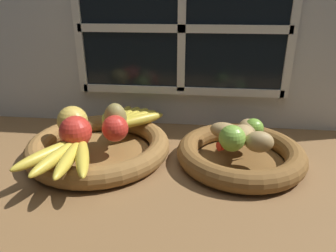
# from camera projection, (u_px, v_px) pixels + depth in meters

# --- Properties ---
(ground_plane) EXTENTS (1.40, 0.90, 0.03)m
(ground_plane) POSITION_uv_depth(u_px,v_px,m) (172.00, 171.00, 0.78)
(ground_plane) COLOR brown
(back_wall) EXTENTS (1.40, 0.05, 0.55)m
(back_wall) POSITION_uv_depth(u_px,v_px,m) (182.00, 39.00, 0.94)
(back_wall) COLOR silver
(back_wall) RESTS_ON ground_plane
(fruit_bowl_left) EXTENTS (0.38, 0.38, 0.05)m
(fruit_bowl_left) POSITION_uv_depth(u_px,v_px,m) (99.00, 147.00, 0.82)
(fruit_bowl_left) COLOR brown
(fruit_bowl_left) RESTS_ON ground_plane
(fruit_bowl_right) EXTENTS (0.32, 0.32, 0.05)m
(fruit_bowl_right) POSITION_uv_depth(u_px,v_px,m) (240.00, 154.00, 0.78)
(fruit_bowl_right) COLOR brown
(fruit_bowl_right) RESTS_ON ground_plane
(apple_red_right) EXTENTS (0.07, 0.07, 0.07)m
(apple_red_right) POSITION_uv_depth(u_px,v_px,m) (115.00, 128.00, 0.77)
(apple_red_right) COLOR red
(apple_red_right) RESTS_ON fruit_bowl_left
(apple_green_back) EXTENTS (0.07, 0.07, 0.07)m
(apple_green_back) POSITION_uv_depth(u_px,v_px,m) (114.00, 120.00, 0.83)
(apple_green_back) COLOR #8CAD3D
(apple_green_back) RESTS_ON fruit_bowl_left
(apple_red_front) EXTENTS (0.08, 0.08, 0.08)m
(apple_red_front) POSITION_uv_depth(u_px,v_px,m) (76.00, 132.00, 0.74)
(apple_red_front) COLOR red
(apple_red_front) RESTS_ON fruit_bowl_left
(apple_golden_left) EXTENTS (0.08, 0.08, 0.08)m
(apple_golden_left) POSITION_uv_depth(u_px,v_px,m) (73.00, 121.00, 0.80)
(apple_golden_left) COLOR gold
(apple_golden_left) RESTS_ON fruit_bowl_left
(pear_brown) EXTENTS (0.07, 0.07, 0.09)m
(pear_brown) POSITION_uv_depth(u_px,v_px,m) (115.00, 119.00, 0.81)
(pear_brown) COLOR olive
(pear_brown) RESTS_ON fruit_bowl_left
(banana_bunch_front) EXTENTS (0.18, 0.20, 0.03)m
(banana_bunch_front) POSITION_uv_depth(u_px,v_px,m) (65.00, 155.00, 0.68)
(banana_bunch_front) COLOR gold
(banana_bunch_front) RESTS_ON fruit_bowl_left
(banana_bunch_back) EXTENTS (0.15, 0.18, 0.03)m
(banana_bunch_back) POSITION_uv_depth(u_px,v_px,m) (131.00, 118.00, 0.89)
(banana_bunch_back) COLOR gold
(banana_bunch_back) RESTS_ON fruit_bowl_left
(potato_back) EXTENTS (0.06, 0.08, 0.05)m
(potato_back) POSITION_uv_depth(u_px,v_px,m) (249.00, 128.00, 0.80)
(potato_back) COLOR #A38451
(potato_back) RESTS_ON fruit_bowl_right
(potato_small) EXTENTS (0.07, 0.05, 0.05)m
(potato_small) POSITION_uv_depth(u_px,v_px,m) (259.00, 141.00, 0.72)
(potato_small) COLOR #A38451
(potato_small) RESTS_ON fruit_bowl_right
(potato_oblong) EXTENTS (0.10, 0.09, 0.04)m
(potato_oblong) POSITION_uv_depth(u_px,v_px,m) (225.00, 131.00, 0.79)
(potato_oblong) COLOR #A38451
(potato_oblong) RESTS_ON fruit_bowl_right
(potato_large) EXTENTS (0.08, 0.09, 0.05)m
(potato_large) POSITION_uv_depth(u_px,v_px,m) (242.00, 135.00, 0.76)
(potato_large) COLOR #A38451
(potato_large) RESTS_ON fruit_bowl_right
(lime_near) EXTENTS (0.06, 0.06, 0.06)m
(lime_near) POSITION_uv_depth(u_px,v_px,m) (232.00, 139.00, 0.72)
(lime_near) COLOR #7AAD3D
(lime_near) RESTS_ON fruit_bowl_right
(lime_far) EXTENTS (0.05, 0.05, 0.05)m
(lime_far) POSITION_uv_depth(u_px,v_px,m) (253.00, 128.00, 0.79)
(lime_far) COLOR #6B9E33
(lime_far) RESTS_ON fruit_bowl_right
(chili_pepper) EXTENTS (0.12, 0.08, 0.02)m
(chili_pepper) POSITION_uv_depth(u_px,v_px,m) (241.00, 142.00, 0.75)
(chili_pepper) COLOR red
(chili_pepper) RESTS_ON fruit_bowl_right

